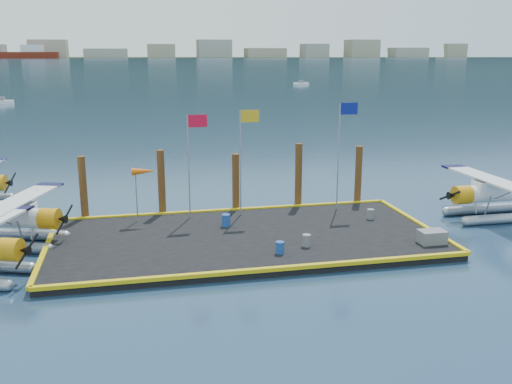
# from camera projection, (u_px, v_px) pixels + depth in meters

# --- Properties ---
(ground) EXTENTS (4000.00, 4000.00, 0.00)m
(ground) POSITION_uv_depth(u_px,v_px,m) (245.00, 242.00, 30.19)
(ground) COLOR #19324B
(ground) RESTS_ON ground
(dock) EXTENTS (20.00, 10.00, 0.40)m
(dock) POSITION_uv_depth(u_px,v_px,m) (245.00, 239.00, 30.15)
(dock) COLOR black
(dock) RESTS_ON ground
(dock_bumpers) EXTENTS (20.25, 10.25, 0.18)m
(dock_bumpers) POSITION_uv_depth(u_px,v_px,m) (245.00, 234.00, 30.08)
(dock_bumpers) COLOR gold
(dock_bumpers) RESTS_ON dock
(far_backdrop) EXTENTS (3050.00, 2050.00, 810.00)m
(far_backdrop) POSITION_uv_depth(u_px,v_px,m) (211.00, 51.00, 1725.59)
(far_backdrop) COLOR black
(far_backdrop) RESTS_ON ground
(seaplane_b) EXTENTS (8.25, 8.81, 3.15)m
(seaplane_b) POSITION_uv_depth(u_px,v_px,m) (9.00, 220.00, 29.37)
(seaplane_b) COLOR #989BA6
(seaplane_b) RESTS_ON ground
(seaplane_d) EXTENTS (8.25, 9.09, 3.25)m
(seaplane_d) POSITION_uv_depth(u_px,v_px,m) (496.00, 195.00, 34.25)
(seaplane_d) COLOR #989BA6
(seaplane_d) RESTS_ON ground
(drum_0) EXTENTS (0.48, 0.48, 0.67)m
(drum_0) POSITION_uv_depth(u_px,v_px,m) (226.00, 220.00, 31.59)
(drum_0) COLOR #1A4192
(drum_0) RESTS_ON dock
(drum_1) EXTENTS (0.43, 0.43, 0.61)m
(drum_1) POSITION_uv_depth(u_px,v_px,m) (307.00, 240.00, 28.32)
(drum_1) COLOR slate
(drum_1) RESTS_ON dock
(drum_3) EXTENTS (0.42, 0.42, 0.59)m
(drum_3) POSITION_uv_depth(u_px,v_px,m) (280.00, 248.00, 27.33)
(drum_3) COLOR #1A4192
(drum_3) RESTS_ON dock
(drum_4) EXTENTS (0.41, 0.41, 0.58)m
(drum_4) POSITION_uv_depth(u_px,v_px,m) (370.00, 214.00, 32.96)
(drum_4) COLOR slate
(drum_4) RESTS_ON dock
(crate) EXTENTS (1.32, 0.88, 0.66)m
(crate) POSITION_uv_depth(u_px,v_px,m) (432.00, 237.00, 28.79)
(crate) COLOR slate
(crate) RESTS_ON dock
(flagpole_red) EXTENTS (1.14, 0.08, 6.00)m
(flagpole_red) POSITION_uv_depth(u_px,v_px,m) (192.00, 150.00, 32.27)
(flagpole_red) COLOR gray
(flagpole_red) RESTS_ON dock
(flagpole_yellow) EXTENTS (1.14, 0.08, 6.20)m
(flagpole_yellow) POSITION_uv_depth(u_px,v_px,m) (244.00, 146.00, 32.86)
(flagpole_yellow) COLOR gray
(flagpole_yellow) RESTS_ON dock
(flagpole_blue) EXTENTS (1.14, 0.08, 6.50)m
(flagpole_blue) POSITION_uv_depth(u_px,v_px,m) (342.00, 140.00, 34.06)
(flagpole_blue) COLOR gray
(flagpole_blue) RESTS_ON dock
(windsock) EXTENTS (1.40, 0.44, 3.12)m
(windsock) POSITION_uv_depth(u_px,v_px,m) (144.00, 172.00, 31.99)
(windsock) COLOR gray
(windsock) RESTS_ON dock
(piling_0) EXTENTS (0.44, 0.44, 4.00)m
(piling_0) POSITION_uv_depth(u_px,v_px,m) (83.00, 190.00, 33.08)
(piling_0) COLOR #4B2815
(piling_0) RESTS_ON ground
(piling_1) EXTENTS (0.44, 0.44, 4.20)m
(piling_1) POSITION_uv_depth(u_px,v_px,m) (162.00, 185.00, 33.99)
(piling_1) COLOR #4B2815
(piling_1) RESTS_ON ground
(piling_2) EXTENTS (0.44, 0.44, 3.80)m
(piling_2) POSITION_uv_depth(u_px,v_px,m) (236.00, 184.00, 34.96)
(piling_2) COLOR #4B2815
(piling_2) RESTS_ON ground
(piling_3) EXTENTS (0.44, 0.44, 4.30)m
(piling_3) POSITION_uv_depth(u_px,v_px,m) (298.00, 177.00, 35.73)
(piling_3) COLOR #4B2815
(piling_3) RESTS_ON ground
(piling_4) EXTENTS (0.44, 0.44, 4.00)m
(piling_4) POSITION_uv_depth(u_px,v_px,m) (358.00, 177.00, 36.59)
(piling_4) COLOR #4B2815
(piling_4) RESTS_ON ground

